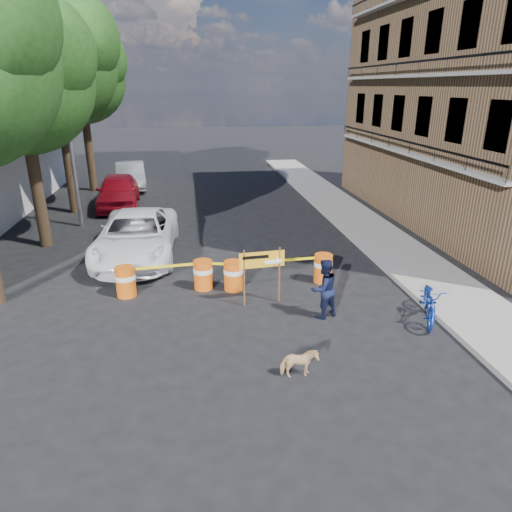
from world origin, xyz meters
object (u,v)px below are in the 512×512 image
object	(u,v)px
bicycle	(432,285)
sedan_silver	(131,175)
detour_sign	(267,264)
dog	(299,363)
pedestrian	(324,289)
barrel_far_left	(126,281)
barrel_mid_right	(233,275)
barrel_far_right	(323,268)
sedan_red	(118,191)
suv_white	(137,236)
barrel_mid_left	(203,274)

from	to	relation	value
bicycle	sedan_silver	size ratio (longest dim) A/B	0.43
detour_sign	dog	distance (m)	3.66
pedestrian	dog	world-z (taller)	pedestrian
barrel_far_left	barrel_mid_right	distance (m)	3.14
barrel_far_right	pedestrian	world-z (taller)	pedestrian
barrel_mid_right	barrel_far_right	distance (m)	2.83
barrel_far_left	barrel_far_right	bearing A→B (deg)	1.56
barrel_far_right	bicycle	bearing A→B (deg)	-53.89
detour_sign	bicycle	distance (m)	4.33
barrel_far_right	detour_sign	size ratio (longest dim) A/B	0.55
detour_sign	pedestrian	size ratio (longest dim) A/B	1.02
barrel_far_left	pedestrian	size ratio (longest dim) A/B	0.56
barrel_mid_right	detour_sign	distance (m)	1.53
detour_sign	pedestrian	distance (m)	1.71
pedestrian	sedan_silver	distance (m)	18.80
sedan_red	suv_white	bearing A→B (deg)	-81.29
dog	suv_white	xyz separation A→B (m)	(-4.02, 7.91, 0.47)
barrel_mid_right	sedan_red	size ratio (longest dim) A/B	0.19
barrel_mid_left	pedestrian	distance (m)	3.83
barrel_far_left	detour_sign	size ratio (longest dim) A/B	0.55
barrel_mid_right	sedan_red	world-z (taller)	sedan_red
barrel_far_left	detour_sign	world-z (taller)	detour_sign
barrel_mid_right	bicycle	bearing A→B (deg)	-28.39
barrel_far_left	dog	world-z (taller)	barrel_far_left
detour_sign	dog	world-z (taller)	detour_sign
barrel_far_right	sedan_red	xyz separation A→B (m)	(-7.55, 10.65, 0.35)
barrel_mid_left	bicycle	distance (m)	6.45
barrel_mid_right	bicycle	xyz separation A→B (m)	(4.87, -2.63, 0.53)
barrel_far_right	pedestrian	size ratio (longest dim) A/B	0.56
barrel_mid_left	barrel_mid_right	world-z (taller)	same
barrel_far_left	sedan_silver	world-z (taller)	sedan_silver
pedestrian	bicycle	world-z (taller)	bicycle
pedestrian	suv_white	distance (m)	7.53
barrel_mid_right	sedan_silver	xyz separation A→B (m)	(-4.61, 15.47, 0.29)
bicycle	barrel_mid_right	bearing A→B (deg)	174.72
suv_white	detour_sign	bearing A→B (deg)	-45.80
barrel_mid_left	barrel_mid_right	bearing A→B (deg)	-12.77
detour_sign	bicycle	bearing A→B (deg)	-26.81
dog	suv_white	size ratio (longest dim) A/B	0.14
sedan_red	sedan_silver	bearing A→B (deg)	85.19
bicycle	dog	distance (m)	4.47
barrel_mid_right	dog	xyz separation A→B (m)	(0.92, -4.61, -0.14)
detour_sign	pedestrian	bearing A→B (deg)	-43.02
sedan_red	barrel_mid_right	bearing A→B (deg)	-69.85
barrel_far_right	sedan_silver	distance (m)	17.01
barrel_far_left	bicycle	world-z (taller)	bicycle
sedan_red	sedan_silver	xyz separation A→B (m)	(0.11, 4.64, -0.06)
dog	sedan_silver	xyz separation A→B (m)	(-5.53, 20.08, 0.43)
barrel_mid_left	detour_sign	size ratio (longest dim) A/B	0.55
barrel_far_left	suv_white	bearing A→B (deg)	89.42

